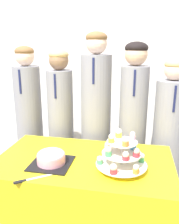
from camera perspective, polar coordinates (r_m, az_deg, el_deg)
wall_back at (r=2.88m, az=4.64°, el=12.11°), size 9.00×0.06×2.70m
table at (r=1.94m, az=-1.32°, el=-21.05°), size 1.26×0.73×0.74m
round_cake at (r=1.68m, az=-9.22°, el=-10.73°), size 0.28×0.28×0.11m
cake_knife at (r=1.55m, az=-14.71°, el=-15.51°), size 0.21×0.16×0.01m
cupcake_stand at (r=1.58m, az=7.77°, el=-9.76°), size 0.34×0.34×0.26m
student_0 at (r=2.49m, az=-14.18°, el=-3.34°), size 0.26×0.26×1.53m
student_1 at (r=2.36m, az=-6.85°, el=-4.05°), size 0.25×0.25×1.50m
student_2 at (r=2.26m, az=1.54°, el=-3.21°), size 0.28×0.28×1.65m
student_3 at (r=2.24m, az=10.24°, el=-4.24°), size 0.25×0.25×1.56m
student_4 at (r=2.29m, az=18.33°, el=-6.93°), size 0.28×0.29×1.43m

